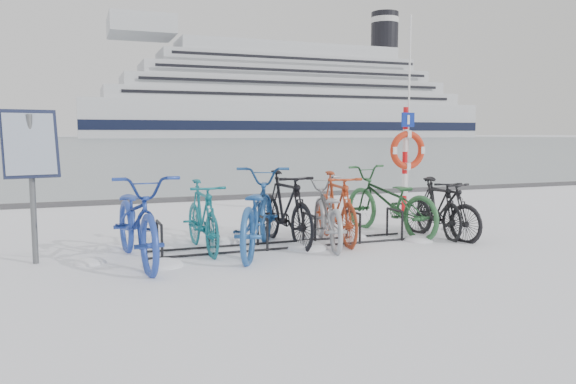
# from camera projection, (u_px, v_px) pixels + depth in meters

# --- Properties ---
(ground) EXTENTS (900.00, 900.00, 0.00)m
(ground) POSITION_uv_depth(u_px,v_px,m) (286.00, 246.00, 8.11)
(ground) COLOR white
(ground) RESTS_ON ground
(ice_sheet) EXTENTS (400.00, 298.00, 0.02)m
(ice_sheet) POSITION_uv_depth(u_px,v_px,m) (87.00, 139.00, 152.38)
(ice_sheet) COLOR #A7B3BC
(ice_sheet) RESTS_ON ground
(quay_edge) EXTENTS (400.00, 0.25, 0.10)m
(quay_edge) POSITION_uv_depth(u_px,v_px,m) (201.00, 199.00, 13.60)
(quay_edge) COLOR #3F3F42
(quay_edge) RESTS_ON ground
(bike_rack) EXTENTS (4.00, 0.48, 0.46)m
(bike_rack) POSITION_uv_depth(u_px,v_px,m) (286.00, 234.00, 8.09)
(bike_rack) COLOR black
(bike_rack) RESTS_ON ground
(info_board) EXTENTS (0.67, 0.37, 1.91)m
(info_board) POSITION_uv_depth(u_px,v_px,m) (31.00, 153.00, 6.86)
(info_board) COLOR #595B5E
(info_board) RESTS_ON ground
(lifebuoy_station) EXTENTS (0.74, 0.22, 3.86)m
(lifebuoy_station) POSITION_uv_depth(u_px,v_px,m) (407.00, 151.00, 10.72)
(lifebuoy_station) COLOR red
(lifebuoy_station) RESTS_ON ground
(cruise_ferry) EXTENTS (156.00, 29.38, 51.26)m
(cruise_ferry) POSITION_uv_depth(u_px,v_px,m) (286.00, 102.00, 219.20)
(cruise_ferry) COLOR silver
(cruise_ferry) RESTS_ON ground
(bike_0) EXTENTS (0.99, 2.30, 1.17)m
(bike_0) POSITION_uv_depth(u_px,v_px,m) (138.00, 216.00, 7.05)
(bike_0) COLOR #213C9D
(bike_0) RESTS_ON ground
(bike_1) EXTENTS (0.52, 1.70, 1.02)m
(bike_1) POSITION_uv_depth(u_px,v_px,m) (202.00, 214.00, 7.78)
(bike_1) COLOR #146873
(bike_1) RESTS_ON ground
(bike_2) EXTENTS (1.70, 2.35, 1.17)m
(bike_2) POSITION_uv_depth(u_px,v_px,m) (256.00, 209.00, 7.68)
(bike_2) COLOR #235397
(bike_2) RESTS_ON ground
(bike_3) EXTENTS (0.66, 1.89, 1.11)m
(bike_3) POSITION_uv_depth(u_px,v_px,m) (285.00, 206.00, 8.27)
(bike_3) COLOR black
(bike_3) RESTS_ON ground
(bike_4) EXTENTS (1.10, 2.03, 1.01)m
(bike_4) POSITION_uv_depth(u_px,v_px,m) (326.00, 210.00, 8.21)
(bike_4) COLOR #9A9CA1
(bike_4) RESTS_ON ground
(bike_5) EXTENTS (0.72, 1.85, 1.08)m
(bike_5) POSITION_uv_depth(u_px,v_px,m) (336.00, 205.00, 8.47)
(bike_5) COLOR #A93B1C
(bike_5) RESTS_ON ground
(bike_6) EXTENTS (1.15, 2.25, 1.13)m
(bike_6) POSITION_uv_depth(u_px,v_px,m) (389.00, 199.00, 9.11)
(bike_6) COLOR #295D32
(bike_6) RESTS_ON ground
(bike_7) EXTENTS (0.78, 1.66, 0.96)m
(bike_7) POSITION_uv_depth(u_px,v_px,m) (441.00, 207.00, 8.75)
(bike_7) COLOR black
(bike_7) RESTS_ON ground
(bike_8) EXTENTS (0.72, 1.65, 0.96)m
(bike_8) POSITION_uv_depth(u_px,v_px,m) (438.00, 205.00, 8.94)
(bike_8) COLOR black
(bike_8) RESTS_ON ground
(snow_drifts) EXTENTS (6.25, 1.73, 0.21)m
(snow_drifts) POSITION_uv_depth(u_px,v_px,m) (296.00, 246.00, 8.14)
(snow_drifts) COLOR white
(snow_drifts) RESTS_ON ground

